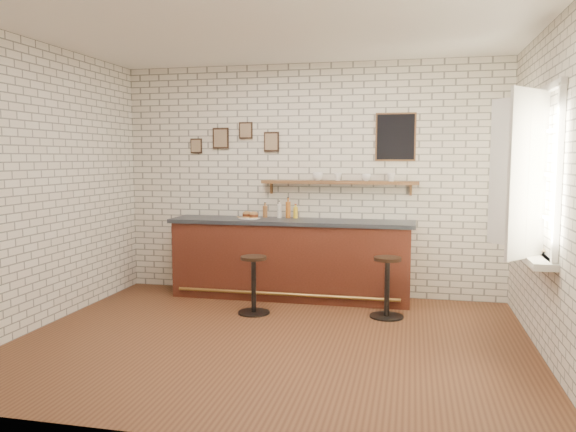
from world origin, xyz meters
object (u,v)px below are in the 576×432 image
Objects in this scene: bitters_bottle_amber at (288,209)px; book_lower at (528,250)px; ciabatta_sandwich at (250,215)px; bar_stool_right at (387,285)px; shelf_cup_a at (318,176)px; condiment_bottle_yellow at (296,212)px; shelf_cup_b at (338,177)px; shelf_cup_d at (391,177)px; bar_counter at (291,259)px; shelf_cup_c at (366,177)px; bar_stool_left at (254,283)px; bitters_bottle_brown at (265,211)px; sandwich_plate at (250,218)px; bitters_bottle_white at (279,211)px; book_upper at (529,249)px.

book_lower is at bearing -31.07° from bitters_bottle_amber.
bar_stool_right is at bearing -19.99° from ciabatta_sandwich.
ciabatta_sandwich is at bearing 172.85° from shelf_cup_a.
bitters_bottle_amber is 1.47× the size of condiment_bottle_yellow.
shelf_cup_d is (0.67, 0.00, 0.00)m from shelf_cup_b.
shelf_cup_d reaches higher than bar_counter.
shelf_cup_b is 0.91× the size of shelf_cup_c.
shelf_cup_d is at bearing 33.88° from bar_stool_left.
shelf_cup_c is at bearing 173.69° from shelf_cup_d.
bitters_bottle_brown is 3.35m from book_lower.
bar_stool_left is at bearing -70.81° from sandwich_plate.
bitters_bottle_white is 0.90× the size of book_upper.
bar_stool_right is 1.63m from book_lower.
bar_counter is 23.11× the size of shelf_cup_a.
bitters_bottle_amber is 1.09m from shelf_cup_c.
bar_counter is at bearing 152.99° from bar_stool_right.
sandwich_plate reaches higher than bar_counter.
bitters_bottle_amber reaches higher than ciabatta_sandwich.
book_lower is at bearing -24.54° from sandwich_plate.
ciabatta_sandwich is at bearing -163.28° from condiment_bottle_yellow.
sandwich_plate reaches higher than book_upper.
ciabatta_sandwich is 1.22m from shelf_cup_b.
bar_stool_left is (0.12, -0.99, -0.73)m from bitters_bottle_brown.
bar_counter reaches higher than bar_stool_left.
book_upper is at bearing -55.63° from shelf_cup_a.
bitters_bottle_amber is (0.46, 0.17, 0.06)m from ciabatta_sandwich.
condiment_bottle_yellow is at bearing 164.09° from shelf_cup_a.
shelf_cup_c is (1.12, 0.02, 0.44)m from bitters_bottle_white.
shelf_cup_d is 2.17m from book_lower.
condiment_bottle_yellow reaches higher than sandwich_plate.
shelf_cup_a is (0.57, 1.01, 1.19)m from bar_stool_left.
shelf_cup_b reaches higher than bar_counter.
bar_counter is at bearing 145.00° from book_upper.
shelf_cup_b reaches higher than sandwich_plate.
bitters_bottle_brown is 1.49× the size of shelf_cup_a.
shelf_cup_d is 2.19m from book_upper.
shelf_cup_a is (0.29, 0.02, 0.47)m from condiment_bottle_yellow.
bitters_bottle_amber reaches higher than condiment_bottle_yellow.
shelf_cup_b is at bearing 173.69° from shelf_cup_d.
bitters_bottle_amber is 0.40× the size of bar_stool_right.
sandwich_plate is 1.03× the size of bitters_bottle_amber.
shelf_cup_b reaches higher than book_upper.
shelf_cup_b reaches higher than bitters_bottle_brown.
bar_stool_left is 4.99× the size of shelf_cup_a.
ciabatta_sandwich is 1.68× the size of shelf_cup_a.
ciabatta_sandwich is at bearing 125.77° from book_lower.
sandwich_plate is at bearing -163.57° from condiment_bottle_yellow.
bar_stool_right is (1.32, -0.82, -0.75)m from bitters_bottle_amber.
bar_counter is at bearing -25.32° from bitters_bottle_brown.
bitters_bottle_amber is at bearing 142.73° from book_upper.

